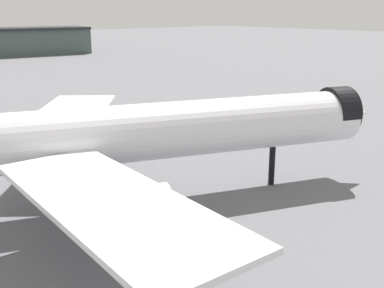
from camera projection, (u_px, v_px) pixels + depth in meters
name	position (u px, v px, depth m)	size (l,w,h in m)	color
ground	(137.00, 215.00, 51.39)	(900.00, 900.00, 0.00)	slate
airliner_near_gate	(122.00, 135.00, 51.97)	(65.00, 57.98, 19.00)	white
baggage_tug_wing	(291.00, 131.00, 83.37)	(2.04, 3.28, 1.85)	black
traffic_cone_near_nose	(237.00, 126.00, 89.40)	(0.45, 0.45, 0.56)	#F2600C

